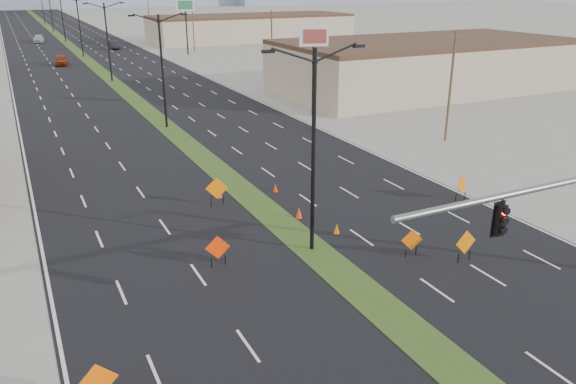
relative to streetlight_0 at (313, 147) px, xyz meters
name	(u,v)px	position (x,y,z in m)	size (l,w,h in m)	color
road_surface	(80,54)	(0.00, 88.00, -5.42)	(25.00, 400.00, 0.02)	black
median_strip	(80,54)	(0.00, 88.00, -5.42)	(2.00, 400.00, 0.04)	#304F1C
building_se_near	(426,66)	(34.00, 33.00, -2.67)	(36.00, 18.00, 5.50)	tan
building_se_far	(251,28)	(38.00, 98.00, -2.92)	(44.00, 16.00, 5.00)	tan
streetlight_0	(313,147)	(0.00, 0.00, 0.00)	(5.15, 0.24, 10.02)	black
streetlight_1	(162,68)	(0.00, 28.00, 0.00)	(5.15, 0.24, 10.02)	black
streetlight_2	(108,40)	(0.00, 56.00, 0.00)	(5.15, 0.24, 10.02)	black
streetlight_3	(79,25)	(0.00, 84.00, 0.00)	(5.15, 0.24, 10.02)	black
streetlight_4	(62,16)	(0.00, 112.00, 0.00)	(5.15, 0.24, 10.02)	black
streetlight_5	(51,10)	(0.00, 140.00, 0.00)	(5.15, 0.24, 10.02)	black
streetlight_6	(42,6)	(0.00, 168.00, 0.00)	(5.15, 0.24, 10.02)	black
utility_pole_0	(451,85)	(20.00, 13.00, -0.74)	(1.60, 0.20, 9.00)	#4C3823
utility_pole_1	(272,44)	(20.00, 48.00, -0.74)	(1.60, 0.20, 9.00)	#4C3823
utility_pole_2	(193,26)	(20.00, 83.00, -0.74)	(1.60, 0.20, 9.00)	#4C3823
utility_pole_3	(149,16)	(20.00, 118.00, -0.74)	(1.60, 0.20, 9.00)	#4C3823
car_left	(61,60)	(-4.48, 74.90, -4.63)	(1.85, 4.61, 1.57)	maroon
car_mid	(114,45)	(7.13, 93.68, -4.68)	(1.57, 4.49, 1.48)	black
car_far	(39,39)	(-5.28, 113.70, -4.68)	(2.07, 5.10, 1.48)	#A2A6AB
construction_sign_0	(98,383)	(-11.44, -6.94, -4.41)	(1.29, 0.08, 1.71)	#F25A05
construction_sign_1	(218,249)	(-4.85, 0.42, -4.49)	(1.17, 0.26, 1.58)	#F83205
construction_sign_2	(217,189)	(-2.30, 7.73, -4.37)	(1.28, 0.46, 1.77)	#FF6E05
construction_sign_3	(412,241)	(4.01, -2.86, -4.57)	(1.05, 0.34, 1.45)	#D65804
construction_sign_4	(466,243)	(5.99, -4.42, -4.45)	(1.23, 0.07, 1.64)	#D76A04
construction_sign_5	(462,185)	(11.50, 1.85, -4.44)	(1.17, 0.52, 1.67)	#E16304
cone_0	(337,229)	(2.10, 1.06, -5.14)	(0.34, 0.34, 0.56)	orange
cone_1	(299,213)	(1.25, 3.83, -5.10)	(0.39, 0.39, 0.64)	#E53504
cone_2	(275,188)	(1.84, 8.27, -5.14)	(0.33, 0.33, 0.55)	red
cone_3	(219,193)	(-1.75, 8.87, -5.12)	(0.36, 0.36, 0.59)	#F83505
pole_sign_east_near	(314,44)	(14.54, 26.44, 1.58)	(2.77, 1.29, 8.64)	black
pole_sign_east_far	(185,9)	(17.44, 78.75, 2.46)	(3.08, 1.36, 9.64)	black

